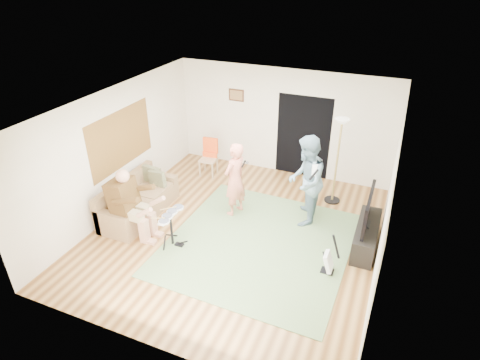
% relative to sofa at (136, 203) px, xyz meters
% --- Properties ---
extents(floor, '(6.00, 6.00, 0.00)m').
position_rel_sofa_xyz_m(floor, '(2.29, 0.17, -0.27)').
color(floor, brown).
rests_on(floor, ground).
extents(walls, '(5.50, 6.00, 2.70)m').
position_rel_sofa_xyz_m(walls, '(2.29, 0.17, 1.08)').
color(walls, '#EFE5CF').
rests_on(walls, floor).
extents(ceiling, '(6.00, 6.00, 0.00)m').
position_rel_sofa_xyz_m(ceiling, '(2.29, 0.17, 2.43)').
color(ceiling, white).
rests_on(ceiling, walls).
extents(window_blinds, '(0.00, 2.05, 2.05)m').
position_rel_sofa_xyz_m(window_blinds, '(-0.46, 0.37, 1.28)').
color(window_blinds, olive).
rests_on(window_blinds, walls).
extents(doorway, '(2.10, 0.00, 2.10)m').
position_rel_sofa_xyz_m(doorway, '(2.84, 3.16, 0.78)').
color(doorway, black).
rests_on(doorway, walls).
extents(picture_frame, '(0.42, 0.03, 0.32)m').
position_rel_sofa_xyz_m(picture_frame, '(1.04, 3.16, 1.63)').
color(picture_frame, '#3F2314').
rests_on(picture_frame, walls).
extents(area_rug, '(3.50, 3.68, 0.02)m').
position_rel_sofa_xyz_m(area_rug, '(2.85, 0.02, -0.26)').
color(area_rug, '#5C7B4B').
rests_on(area_rug, floor).
extents(sofa, '(0.82, 1.98, 0.80)m').
position_rel_sofa_xyz_m(sofa, '(0.00, 0.00, 0.00)').
color(sofa, olive).
rests_on(sofa, floor).
extents(drummer, '(0.94, 0.53, 1.45)m').
position_rel_sofa_xyz_m(drummer, '(0.43, -0.65, 0.30)').
color(drummer, '#533717').
rests_on(drummer, sofa).
extents(drum_kit, '(0.40, 0.72, 0.74)m').
position_rel_sofa_xyz_m(drum_kit, '(1.29, -0.65, 0.06)').
color(drum_kit, black).
rests_on(drum_kit, floor).
extents(singer, '(0.55, 0.69, 1.66)m').
position_rel_sofa_xyz_m(singer, '(1.98, 0.85, 0.56)').
color(singer, '#D5745C').
rests_on(singer, floor).
extents(microphone, '(0.06, 0.06, 0.24)m').
position_rel_sofa_xyz_m(microphone, '(2.18, 0.85, 0.97)').
color(microphone, black).
rests_on(microphone, singer).
extents(guitarist, '(0.85, 1.03, 1.93)m').
position_rel_sofa_xyz_m(guitarist, '(3.43, 1.13, 0.70)').
color(guitarist, slate).
rests_on(guitarist, floor).
extents(guitar_held, '(0.18, 0.61, 0.26)m').
position_rel_sofa_xyz_m(guitar_held, '(3.63, 1.13, 1.05)').
color(guitar_held, white).
rests_on(guitar_held, guitarist).
extents(guitar_spare, '(0.30, 0.27, 0.83)m').
position_rel_sofa_xyz_m(guitar_spare, '(4.28, -0.29, -0.03)').
color(guitar_spare, black).
rests_on(guitar_spare, floor).
extents(torchiere_lamp, '(0.36, 0.36, 2.01)m').
position_rel_sofa_xyz_m(torchiere_lamp, '(3.87, 2.17, 1.11)').
color(torchiere_lamp, black).
rests_on(torchiere_lamp, floor).
extents(dining_chair, '(0.44, 0.46, 0.96)m').
position_rel_sofa_xyz_m(dining_chair, '(0.65, 2.26, 0.08)').
color(dining_chair, tan).
rests_on(dining_chair, floor).
extents(tv_cabinet, '(0.40, 1.40, 0.50)m').
position_rel_sofa_xyz_m(tv_cabinet, '(4.79, 0.74, -0.02)').
color(tv_cabinet, black).
rests_on(tv_cabinet, floor).
extents(television, '(0.06, 1.21, 0.65)m').
position_rel_sofa_xyz_m(television, '(4.74, 0.74, 0.58)').
color(television, black).
rests_on(television, tv_cabinet).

